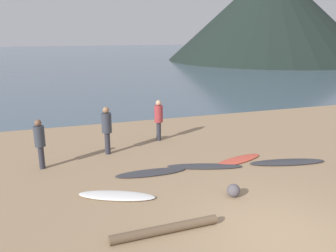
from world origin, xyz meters
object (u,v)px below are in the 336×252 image
person_0 (107,127)px  person_2 (159,117)px  surfboard_3 (238,160)px  surfboard_1 (151,173)px  surfboard_2 (205,166)px  person_1 (40,140)px  surfboard_4 (287,162)px  driftwood_log (165,229)px  surfboard_0 (117,196)px  beach_rock_near (234,190)px

person_0 → person_2: size_ratio=1.04×
person_0 → surfboard_3: bearing=-14.7°
surfboard_1 → surfboard_2: surfboard_1 is taller
surfboard_3 → person_0: size_ratio=1.19×
person_1 → surfboard_1: bearing=-57.6°
surfboard_4 → person_0: (-5.42, 2.74, 0.96)m
driftwood_log → surfboard_0: bearing=109.3°
person_1 → driftwood_log: 5.35m
beach_rock_near → surfboard_1: bearing=127.5°
surfboard_2 → surfboard_3: (1.27, 0.15, -0.00)m
surfboard_0 → person_0: person_0 is taller
surfboard_4 → beach_rock_near: bearing=-139.7°
surfboard_0 → surfboard_3: surfboard_0 is taller
surfboard_4 → person_0: person_0 is taller
surfboard_4 → driftwood_log: driftwood_log is taller
surfboard_2 → person_1: (-4.87, 1.51, 0.90)m
person_1 → surfboard_4: bearing=-47.6°
beach_rock_near → surfboard_2: bearing=86.6°
surfboard_1 → person_2: bearing=71.1°
surfboard_0 → surfboard_2: size_ratio=0.85×
surfboard_3 → person_1: size_ratio=1.27×
surfboard_2 → person_0: bearing=158.8°
person_2 → person_0: bearing=-66.0°
driftwood_log → beach_rock_near: bearing=25.5°
surfboard_3 → beach_rock_near: 2.63m
person_1 → person_2: person_2 is taller
person_2 → surfboard_4: bearing=42.6°
surfboard_1 → person_2: 3.43m
surfboard_0 → surfboard_2: surfboard_0 is taller
surfboard_2 → person_2: bearing=118.2°
surfboard_2 → beach_rock_near: beach_rock_near is taller
surfboard_0 → beach_rock_near: (2.88, -0.92, 0.13)m
surfboard_1 → person_1: bearing=157.0°
surfboard_1 → surfboard_4: (4.46, -0.58, 0.00)m
surfboard_3 → person_1: person_1 is taller
person_0 → person_1: person_0 is taller
surfboard_0 → surfboard_2: bearing=45.2°
surfboard_4 → surfboard_0: bearing=-162.1°
beach_rock_near → surfboard_4: bearing=28.6°
surfboard_2 → surfboard_3: 1.28m
person_2 → beach_rock_near: 5.28m
surfboard_1 → beach_rock_near: 2.68m
surfboard_1 → surfboard_4: surfboard_4 is taller
person_2 → beach_rock_near: size_ratio=4.68×
surfboard_4 → driftwood_log: size_ratio=1.06×
surfboard_2 → driftwood_log: (-2.32, -3.12, 0.07)m
surfboard_4 → person_2: 5.00m
driftwood_log → person_0: bearing=94.2°
surfboard_3 → surfboard_4: surfboard_4 is taller
surfboard_0 → surfboard_1: size_ratio=0.94×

